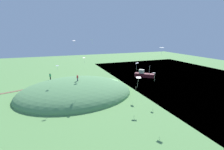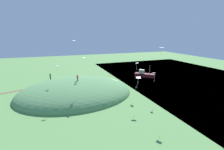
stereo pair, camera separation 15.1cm
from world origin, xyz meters
name	(u,v)px [view 1 (the left image)]	position (x,y,z in m)	size (l,w,h in m)	color
ground_plane	(115,87)	(0.00, 0.00, 0.00)	(160.00, 160.00, 0.00)	#5C904C
lake_water	(189,79)	(-28.65, 0.00, -0.20)	(48.83, 80.00, 0.40)	#2E5680
grass_hill	(76,94)	(11.80, 1.76, 0.00)	(29.67, 23.90, 7.60)	#588B55
dirt_path	(8,93)	(28.75, -5.44, 0.02)	(11.80, 1.03, 0.04)	brown
boat_on_lake	(144,75)	(-14.35, -7.19, 0.86)	(6.62, 6.23, 4.35)	#4C121A
person_watching_kites	(77,77)	(11.28, 2.80, 4.76)	(0.59, 0.59, 1.57)	#2B254B
person_with_child	(50,76)	(17.80, -4.54, 3.98)	(0.54, 0.54, 1.83)	black
kite_0	(137,63)	(-3.22, 7.19, 8.09)	(0.92, 1.13, 2.08)	silver
kite_1	(84,58)	(9.00, 0.51, 9.15)	(0.93, 0.91, 1.57)	#F3DECF
kite_2	(57,66)	(15.90, 2.11, 7.78)	(0.76, 0.64, 1.17)	white
kite_3	(154,74)	(-4.72, 12.60, 6.44)	(0.50, 0.70, 2.12)	white
kite_4	(92,40)	(7.20, 2.59, 13.82)	(0.51, 0.69, 1.32)	white
kite_5	(138,78)	(0.30, 14.28, 6.32)	(1.12, 0.99, 2.28)	silver
kite_6	(162,48)	(-3.77, 15.96, 12.60)	(0.90, 1.01, 1.69)	white
kite_7	(74,41)	(11.62, 2.52, 13.72)	(0.71, 0.52, 1.07)	white
mooring_post	(136,88)	(-4.52, 4.68, 0.49)	(0.14, 0.14, 0.97)	brown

